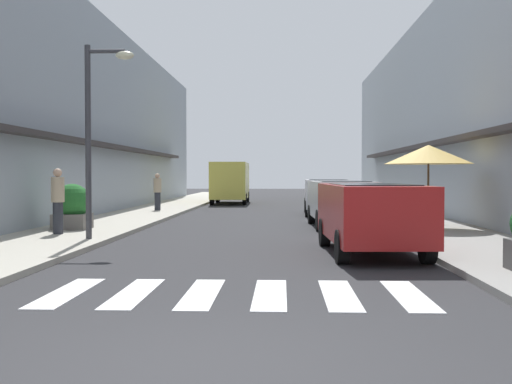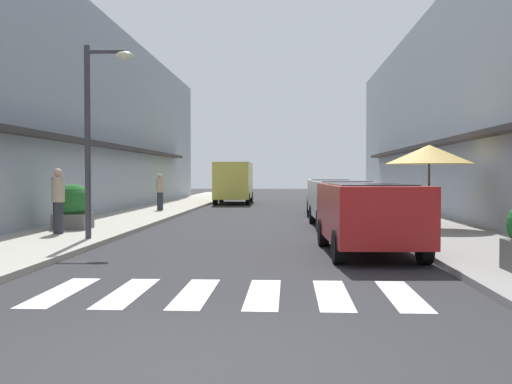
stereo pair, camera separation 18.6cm
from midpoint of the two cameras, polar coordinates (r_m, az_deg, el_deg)
ground_plane at (r=22.98m, az=0.63°, el=-2.52°), size 98.30×98.30×0.00m
sidewalk_left at (r=23.67m, az=-11.60°, el=-2.28°), size 2.96×62.56×0.12m
sidewalk_right at (r=23.36m, az=13.02°, el=-2.34°), size 2.96×62.56×0.12m
building_row_left at (r=26.13m, az=-19.52°, el=6.73°), size 5.50×42.21×8.06m
building_row_right at (r=25.64m, az=21.40°, el=7.21°), size 5.50×42.21×8.41m
crosswalk at (r=8.58m, az=-2.51°, el=-9.48°), size 5.20×2.20×0.01m
parked_car_near at (r=12.91m, az=10.25°, el=-1.68°), size 1.96×4.39×1.47m
parked_car_mid at (r=19.36m, az=7.65°, el=-0.57°), size 1.94×4.44×1.47m
parked_car_far at (r=25.46m, az=6.40°, el=-0.05°), size 1.90×4.41×1.47m
delivery_van at (r=35.09m, az=-2.55°, el=1.21°), size 2.08×5.43×2.37m
street_lamp at (r=15.21m, az=-14.99°, el=6.64°), size 1.19×0.28×4.63m
cafe_umbrella at (r=18.30m, az=15.52°, el=3.37°), size 2.51×2.51×2.40m
planter_midblock at (r=18.11m, az=-17.07°, el=-1.33°), size 1.00×1.00×1.29m
pedestrian_walking_near at (r=16.70m, az=-18.32°, el=-0.66°), size 0.34×0.34×1.70m
pedestrian_walking_far at (r=26.81m, az=-9.38°, el=0.09°), size 0.34×0.34×1.60m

